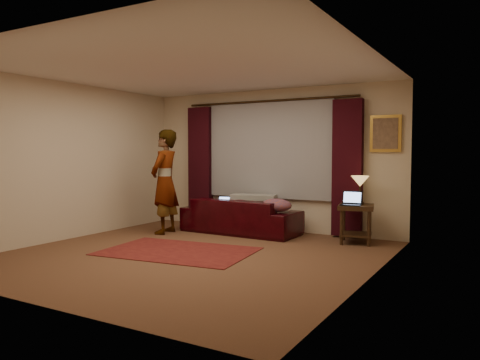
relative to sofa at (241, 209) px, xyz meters
name	(u,v)px	position (x,y,z in m)	size (l,w,h in m)	color
floor	(192,255)	(0.29, -1.89, -0.43)	(5.00, 5.00, 0.01)	brown
ceiling	(190,69)	(0.29, -1.89, 2.17)	(5.00, 5.00, 0.02)	silver
wall_back	(270,160)	(0.29, 0.61, 0.87)	(5.00, 0.02, 2.60)	beige
wall_front	(33,168)	(0.29, -4.39, 0.87)	(5.00, 0.02, 2.60)	beige
wall_left	(69,161)	(-2.21, -1.89, 0.87)	(0.02, 5.00, 2.60)	beige
wall_right	(371,165)	(2.79, -1.89, 0.87)	(0.02, 5.00, 2.60)	beige
sheer_curtain	(269,149)	(0.29, 0.55, 1.07)	(2.50, 0.05, 1.80)	#929299
drape_left	(200,166)	(-1.21, 0.50, 0.75)	(0.50, 0.14, 2.30)	black
drape_right	(347,168)	(1.79, 0.50, 0.75)	(0.50, 0.14, 2.30)	black
curtain_rod	(268,101)	(0.29, 0.50, 1.95)	(0.04, 0.04, 3.40)	black
picture_frame	(386,134)	(2.39, 0.58, 1.32)	(0.50, 0.04, 0.60)	#BB8A35
sofa	(241,209)	(0.00, 0.00, 0.00)	(2.13, 0.92, 0.86)	black
throw_blanket	(253,184)	(0.13, 0.25, 0.44)	(0.81, 0.33, 0.10)	#989791
clothing_pile	(276,206)	(0.76, -0.10, 0.11)	(0.54, 0.41, 0.23)	brown
laptop_sofa	(225,203)	(-0.25, -0.13, 0.11)	(0.30, 0.33, 0.22)	black
area_rug	(178,251)	(-0.01, -1.82, -0.42)	(2.14, 1.43, 0.01)	maroon
end_table	(356,224)	(2.06, 0.09, -0.12)	(0.53, 0.53, 0.62)	black
tiffany_lamp	(360,190)	(2.09, 0.19, 0.41)	(0.28, 0.28, 0.45)	olive
laptop_table	(351,198)	(2.02, -0.04, 0.30)	(0.31, 0.33, 0.22)	black
person	(165,182)	(-1.16, -0.69, 0.49)	(0.54, 0.54, 1.85)	#989791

